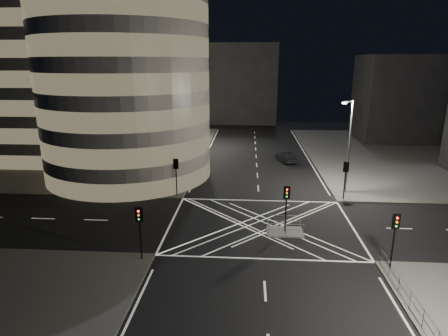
# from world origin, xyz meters

# --- Properties ---
(ground) EXTENTS (120.00, 120.00, 0.00)m
(ground) POSITION_xyz_m (0.00, 0.00, 0.00)
(ground) COLOR black
(ground) RESTS_ON ground
(sidewalk_far_left) EXTENTS (42.00, 42.00, 0.15)m
(sidewalk_far_left) POSITION_xyz_m (-29.00, 27.00, 0.07)
(sidewalk_far_left) COLOR #585652
(sidewalk_far_left) RESTS_ON ground
(sidewalk_far_right) EXTENTS (42.00, 42.00, 0.15)m
(sidewalk_far_right) POSITION_xyz_m (29.00, 27.00, 0.07)
(sidewalk_far_right) COLOR #585652
(sidewalk_far_right) RESTS_ON ground
(central_island) EXTENTS (3.00, 2.00, 0.15)m
(central_island) POSITION_xyz_m (2.00, -1.50, 0.07)
(central_island) COLOR slate
(central_island) RESTS_ON ground
(office_tower_curved) EXTENTS (30.00, 29.00, 27.20)m
(office_tower_curved) POSITION_xyz_m (-20.74, 18.74, 12.65)
(office_tower_curved) COLOR gray
(office_tower_curved) RESTS_ON sidewalk_far_left
(office_block_rear) EXTENTS (24.00, 16.00, 22.00)m
(office_block_rear) POSITION_xyz_m (-22.00, 42.00, 11.15)
(office_block_rear) COLOR gray
(office_block_rear) RESTS_ON sidewalk_far_left
(building_right_far) EXTENTS (14.00, 12.00, 15.00)m
(building_right_far) POSITION_xyz_m (26.00, 40.00, 7.65)
(building_right_far) COLOR black
(building_right_far) RESTS_ON sidewalk_far_right
(building_far_end) EXTENTS (18.00, 8.00, 18.00)m
(building_far_end) POSITION_xyz_m (-4.00, 58.00, 9.00)
(building_far_end) COLOR black
(building_far_end) RESTS_ON ground
(tree_a) EXTENTS (3.85, 3.85, 6.91)m
(tree_a) POSITION_xyz_m (-10.50, 9.00, 4.83)
(tree_a) COLOR black
(tree_a) RESTS_ON sidewalk_far_left
(tree_b) EXTENTS (4.25, 4.25, 6.90)m
(tree_b) POSITION_xyz_m (-10.50, 15.00, 4.60)
(tree_b) COLOR black
(tree_b) RESTS_ON sidewalk_far_left
(tree_c) EXTENTS (3.61, 3.61, 6.11)m
(tree_c) POSITION_xyz_m (-10.50, 21.00, 4.17)
(tree_c) COLOR black
(tree_c) RESTS_ON sidewalk_far_left
(tree_d) EXTENTS (4.77, 4.77, 7.27)m
(tree_d) POSITION_xyz_m (-10.50, 27.00, 4.68)
(tree_d) COLOR black
(tree_d) RESTS_ON sidewalk_far_left
(tree_e) EXTENTS (3.48, 3.48, 5.88)m
(tree_e) POSITION_xyz_m (-10.50, 33.00, 4.01)
(tree_e) COLOR black
(tree_e) RESTS_ON sidewalk_far_left
(traffic_signal_fl) EXTENTS (0.55, 0.22, 4.00)m
(traffic_signal_fl) POSITION_xyz_m (-8.80, 6.80, 2.91)
(traffic_signal_fl) COLOR black
(traffic_signal_fl) RESTS_ON sidewalk_far_left
(traffic_signal_nl) EXTENTS (0.55, 0.22, 4.00)m
(traffic_signal_nl) POSITION_xyz_m (-8.80, -6.80, 2.91)
(traffic_signal_nl) COLOR black
(traffic_signal_nl) RESTS_ON sidewalk_near_left
(traffic_signal_fr) EXTENTS (0.55, 0.22, 4.00)m
(traffic_signal_fr) POSITION_xyz_m (8.80, 6.80, 2.91)
(traffic_signal_fr) COLOR black
(traffic_signal_fr) RESTS_ON sidewalk_far_right
(traffic_signal_nr) EXTENTS (0.55, 0.22, 4.00)m
(traffic_signal_nr) POSITION_xyz_m (8.80, -6.80, 2.91)
(traffic_signal_nr) COLOR black
(traffic_signal_nr) RESTS_ON sidewalk_near_right
(traffic_signal_island) EXTENTS (0.55, 0.22, 4.00)m
(traffic_signal_island) POSITION_xyz_m (2.00, -1.50, 2.91)
(traffic_signal_island) COLOR black
(traffic_signal_island) RESTS_ON central_island
(street_lamp_left_near) EXTENTS (1.25, 0.25, 10.00)m
(street_lamp_left_near) POSITION_xyz_m (-9.44, 12.00, 5.54)
(street_lamp_left_near) COLOR slate
(street_lamp_left_near) RESTS_ON sidewalk_far_left
(street_lamp_left_far) EXTENTS (1.25, 0.25, 10.00)m
(street_lamp_left_far) POSITION_xyz_m (-9.44, 30.00, 5.54)
(street_lamp_left_far) COLOR slate
(street_lamp_left_far) RESTS_ON sidewalk_far_left
(street_lamp_right_far) EXTENTS (1.25, 0.25, 10.00)m
(street_lamp_right_far) POSITION_xyz_m (9.44, 9.00, 5.54)
(street_lamp_right_far) COLOR slate
(street_lamp_right_far) RESTS_ON sidewalk_far_right
(railing_near_right) EXTENTS (0.06, 11.70, 1.10)m
(railing_near_right) POSITION_xyz_m (8.30, -12.15, 0.70)
(railing_near_right) COLOR slate
(railing_near_right) RESTS_ON sidewalk_near_right
(railing_island_south) EXTENTS (2.80, 0.06, 1.10)m
(railing_island_south) POSITION_xyz_m (2.00, -2.40, 0.70)
(railing_island_south) COLOR slate
(railing_island_south) RESTS_ON central_island
(railing_island_north) EXTENTS (2.80, 0.06, 1.10)m
(railing_island_north) POSITION_xyz_m (2.00, -0.60, 0.70)
(railing_island_north) COLOR slate
(railing_island_north) RESTS_ON central_island
(sedan) EXTENTS (2.98, 4.75, 1.48)m
(sedan) POSITION_xyz_m (4.23, 21.97, 0.74)
(sedan) COLOR black
(sedan) RESTS_ON ground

